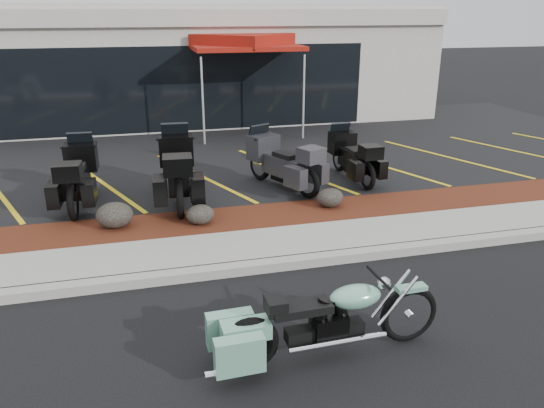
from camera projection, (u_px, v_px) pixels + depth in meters
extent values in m
plane|color=black|center=(253.00, 302.00, 7.41)|extent=(90.00, 90.00, 0.00)
cube|color=gray|center=(241.00, 268.00, 8.20)|extent=(24.00, 0.25, 0.15)
cube|color=gray|center=(232.00, 250.00, 8.83)|extent=(24.00, 1.20, 0.15)
cube|color=#3A140D|center=(221.00, 223.00, 9.92)|extent=(24.00, 1.20, 0.16)
cube|color=black|center=(190.00, 152.00, 14.83)|extent=(26.00, 9.60, 0.15)
cube|color=#9D978D|center=(169.00, 61.00, 19.89)|extent=(18.00, 8.00, 4.00)
cube|color=black|center=(179.00, 89.00, 16.45)|extent=(12.00, 0.06, 2.60)
cube|color=#9D978D|center=(175.00, 18.00, 15.69)|extent=(18.00, 0.30, 0.50)
ellipsoid|color=black|center=(115.00, 215.00, 9.45)|extent=(0.65, 0.55, 0.46)
ellipsoid|color=black|center=(200.00, 214.00, 9.62)|extent=(0.51, 0.43, 0.36)
ellipsoid|color=black|center=(330.00, 198.00, 10.45)|extent=(0.53, 0.44, 0.38)
cone|color=#E64407|center=(172.00, 146.00, 14.13)|extent=(0.45, 0.45, 0.51)
cylinder|color=silver|center=(232.00, 103.00, 14.75)|extent=(0.06, 0.06, 2.46)
cylinder|color=silver|center=(311.00, 93.00, 16.50)|extent=(0.06, 0.06, 2.46)
cylinder|color=silver|center=(179.00, 91.00, 16.94)|extent=(0.06, 0.06, 2.46)
cylinder|color=silver|center=(254.00, 83.00, 18.70)|extent=(0.06, 0.06, 2.46)
cube|color=maroon|center=(243.00, 46.00, 16.24)|extent=(4.25, 4.25, 0.13)
cube|color=maroon|center=(243.00, 40.00, 16.18)|extent=(3.04, 3.04, 0.37)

